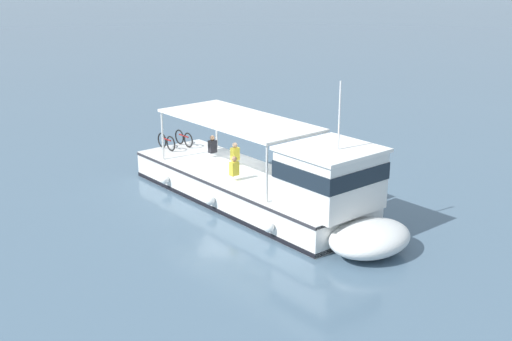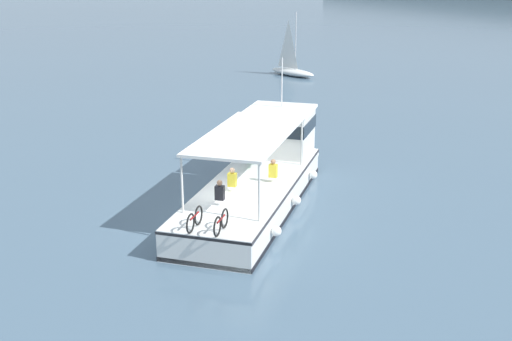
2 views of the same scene
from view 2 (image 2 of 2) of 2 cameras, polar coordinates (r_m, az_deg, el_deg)
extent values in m
plane|color=slate|center=(23.97, -2.38, -4.63)|extent=(400.00, 400.00, 0.00)
cube|color=white|center=(25.03, -0.39, -2.26)|extent=(9.97, 9.83, 1.10)
ellipsoid|color=white|center=(30.72, 2.93, 1.60)|extent=(3.63, 3.64, 1.01)
cube|color=black|center=(25.19, -0.38, -3.22)|extent=(10.00, 9.86, 0.16)
cube|color=#2D2D33|center=(24.87, -0.39, -1.24)|extent=(10.01, 9.87, 0.10)
cube|color=white|center=(28.63, 2.14, 3.50)|extent=(3.76, 3.76, 1.90)
cube|color=#19232D|center=(28.55, 2.14, 4.15)|extent=(3.83, 3.84, 0.56)
cube|color=white|center=(28.40, 2.16, 5.47)|extent=(3.99, 3.99, 0.12)
cube|color=white|center=(23.83, -0.71, 3.25)|extent=(6.85, 6.78, 0.10)
cylinder|color=silver|center=(27.49, -1.44, 3.00)|extent=(0.08, 0.08, 2.00)
cylinder|color=silver|center=(26.82, 4.11, 2.57)|extent=(0.08, 0.08, 2.00)
cylinder|color=silver|center=(21.67, -6.66, -1.31)|extent=(0.08, 0.08, 2.00)
cylinder|color=silver|center=(20.80, 0.28, -2.01)|extent=(0.08, 0.08, 2.00)
cylinder|color=silver|center=(28.45, 2.34, 7.88)|extent=(0.06, 0.06, 2.20)
sphere|color=white|center=(27.77, 5.15, -0.38)|extent=(0.36, 0.36, 0.36)
sphere|color=white|center=(24.72, 3.64, -2.70)|extent=(0.36, 0.36, 0.36)
sphere|color=white|center=(21.92, 1.84, -5.46)|extent=(0.36, 0.36, 0.36)
torus|color=black|center=(20.84, -5.18, -4.03)|extent=(0.51, 0.50, 0.66)
torus|color=black|center=(20.24, -5.89, -4.74)|extent=(0.51, 0.50, 0.66)
cylinder|color=maroon|center=(20.49, -5.54, -4.07)|extent=(0.54, 0.53, 0.06)
torus|color=black|center=(20.55, -2.83, -4.30)|extent=(0.51, 0.50, 0.66)
torus|color=black|center=(19.94, -3.49, -5.04)|extent=(0.51, 0.50, 0.66)
cylinder|color=maroon|center=(20.20, -3.16, -4.35)|extent=(0.54, 0.53, 0.06)
cube|color=black|center=(22.42, -3.27, -2.01)|extent=(0.38, 0.38, 0.52)
sphere|color=#9E7051|center=(22.29, -3.28, -1.11)|extent=(0.20, 0.20, 0.20)
cube|color=yellow|center=(23.74, -2.15, -0.83)|extent=(0.38, 0.38, 0.52)
sphere|color=tan|center=(23.62, -2.16, 0.02)|extent=(0.20, 0.20, 0.20)
cube|color=yellow|center=(24.76, 1.54, -0.02)|extent=(0.38, 0.38, 0.52)
sphere|color=#9E7051|center=(24.65, 1.55, 0.80)|extent=(0.20, 0.20, 0.20)
cube|color=#338C4C|center=(26.46, -0.43, 1.18)|extent=(0.38, 0.38, 0.52)
sphere|color=beige|center=(26.35, -0.44, 1.95)|extent=(0.20, 0.20, 0.20)
ellipsoid|color=white|center=(55.72, 3.30, 8.79)|extent=(5.00, 2.58, 0.60)
cylinder|color=silver|center=(55.15, 3.58, 11.52)|extent=(0.08, 0.08, 4.80)
pyramid|color=white|center=(55.75, 2.91, 11.28)|extent=(1.66, 0.49, 4.08)
camera|label=1|loc=(41.71, 28.59, 15.42)|focal=45.85mm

